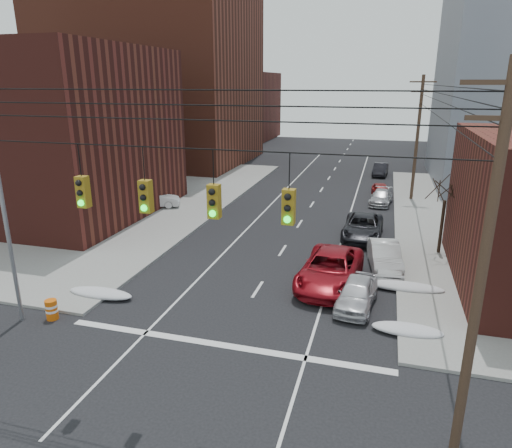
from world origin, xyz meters
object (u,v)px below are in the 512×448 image
Objects in this scene: parked_car_a at (357,293)px; lot_car_c at (69,203)px; parked_car_e at (381,191)px; parked_car_c at (363,227)px; construction_barrel at (52,309)px; lot_car_d at (138,188)px; parked_car_f at (380,169)px; red_pickup at (330,269)px; parked_car_d at (381,197)px; lot_car_b at (134,194)px; parked_car_b at (385,256)px; lot_car_a at (155,199)px.

parked_car_a reaches higher than lot_car_c.
parked_car_c is at bearing -101.93° from parked_car_e.
lot_car_c is 18.93m from construction_barrel.
parked_car_e is (0.97, 12.35, -0.14)m from parked_car_c.
lot_car_d is at bearing -24.23° from lot_car_c.
red_pickup is at bearing -89.32° from parked_car_f.
parked_car_d is at bearing -70.29° from lot_car_c.
parked_car_c is 1.32× the size of lot_car_c.
parked_car_f is 0.97× the size of lot_car_b.
lot_car_a is at bearing 148.87° from parked_car_b.
parked_car_e is at bearing 97.37° from parked_car_d.
lot_car_a is at bearing -127.83° from parked_car_f.
parked_car_d is 2.60m from parked_car_e.
parked_car_a is at bearing -99.11° from parked_car_e.
red_pickup is 6.72× the size of construction_barrel.
lot_car_b is at bearing -39.94° from lot_car_c.
lot_car_c reaches higher than parked_car_e.
construction_barrel is at bearing -128.63° from parked_car_c.
construction_barrel is at bearing -105.30° from parked_car_f.
lot_car_c is (-24.56, -23.14, 0.07)m from parked_car_f.
parked_car_c is at bearing 98.38° from parked_car_b.
lot_car_b is 4.66× the size of construction_barrel.
parked_car_e is at bearing -91.75° from lot_car_b.
parked_car_c is at bearing -87.51° from parked_car_f.
parked_car_a is 20.28m from parked_car_d.
lot_car_a is 19.04m from construction_barrel.
lot_car_c is at bearing 124.93° from construction_barrel.
construction_barrel is at bearing -152.48° from parked_car_b.
construction_barrel is (-14.07, -25.32, -0.14)m from parked_car_d.
lot_car_c is (-23.86, -0.05, -0.01)m from parked_car_c.
parked_car_b is 1.22× the size of lot_car_d.
red_pickup reaches higher than lot_car_c.
parked_car_c is 20.84m from lot_car_b.
parked_car_b is 5.46m from parked_car_c.
parked_car_e is (-0.56, 17.59, -0.12)m from parked_car_b.
parked_car_f is 28.18m from lot_car_b.
parked_car_b is 25.53m from lot_car_d.
red_pickup reaches higher than parked_car_f.
lot_car_b is at bearing 150.32° from parked_car_a.
lot_car_d reaches higher than construction_barrel.
parked_car_e is 31.22m from construction_barrel.
parked_car_c reaches higher than lot_car_b.
parked_car_b is at bearing -84.10° from parked_car_f.
parked_car_e is at bearing 94.45° from parked_car_a.
parked_car_a is (1.55, -2.15, -0.18)m from red_pickup.
parked_car_f is 27.16m from lot_car_a.
parked_car_d is 26.77m from lot_car_c.
parked_car_b reaches higher than parked_car_d.
parked_car_c is (-0.30, 10.52, 0.08)m from parked_car_a.
parked_car_e is (-0.08, 2.59, 0.02)m from parked_car_d.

